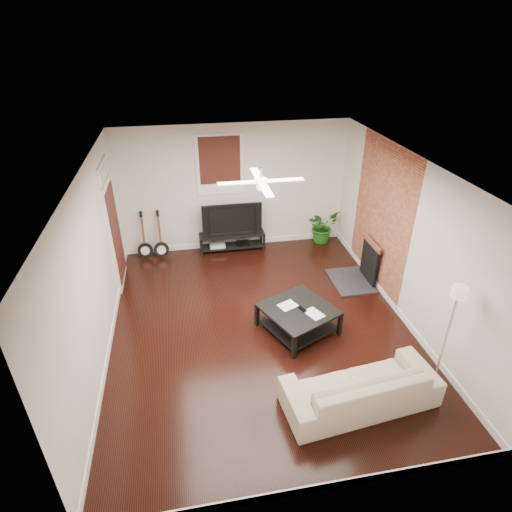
# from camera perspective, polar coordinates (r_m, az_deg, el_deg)

# --- Properties ---
(room) EXTENTS (5.01, 6.01, 2.81)m
(room) POSITION_cam_1_polar(r_m,az_deg,el_deg) (6.53, 0.64, 0.20)
(room) COLOR black
(room) RESTS_ON ground
(brick_accent) EXTENTS (0.02, 2.20, 2.80)m
(brick_accent) POSITION_cam_1_polar(r_m,az_deg,el_deg) (8.15, 16.74, 5.15)
(brick_accent) COLOR #984431
(brick_accent) RESTS_ON floor
(fireplace) EXTENTS (0.80, 1.10, 0.92)m
(fireplace) POSITION_cam_1_polar(r_m,az_deg,el_deg) (8.45, 14.08, -0.75)
(fireplace) COLOR black
(fireplace) RESTS_ON floor
(window_back) EXTENTS (1.00, 0.06, 1.30)m
(window_back) POSITION_cam_1_polar(r_m,az_deg,el_deg) (8.99, -4.97, 12.33)
(window_back) COLOR black
(window_back) RESTS_ON wall_back
(door_left) EXTENTS (0.08, 1.00, 2.50)m
(door_left) POSITION_cam_1_polar(r_m,az_deg,el_deg) (8.31, -18.94, 4.12)
(door_left) COLOR white
(door_left) RESTS_ON wall_left
(tv_stand) EXTENTS (1.46, 0.39, 0.41)m
(tv_stand) POSITION_cam_1_polar(r_m,az_deg,el_deg) (9.50, -3.28, 1.98)
(tv_stand) COLOR black
(tv_stand) RESTS_ON floor
(tv) EXTENTS (1.31, 0.17, 0.76)m
(tv) POSITION_cam_1_polar(r_m,az_deg,el_deg) (9.26, -3.40, 5.23)
(tv) COLOR black
(tv) RESTS_ON tv_stand
(coffee_table) EXTENTS (1.40, 1.40, 0.44)m
(coffee_table) POSITION_cam_1_polar(r_m,az_deg,el_deg) (7.12, 5.75, -8.55)
(coffee_table) COLOR black
(coffee_table) RESTS_ON floor
(sofa) EXTENTS (2.18, 1.05, 0.61)m
(sofa) POSITION_cam_1_polar(r_m,az_deg,el_deg) (6.04, 14.09, -16.94)
(sofa) COLOR #C0AA90
(sofa) RESTS_ON floor
(floor_lamp) EXTENTS (0.31, 0.31, 1.71)m
(floor_lamp) POSITION_cam_1_polar(r_m,az_deg,el_deg) (6.27, 24.55, -10.36)
(floor_lamp) COLOR silver
(floor_lamp) RESTS_ON floor
(potted_plant) EXTENTS (0.91, 0.87, 0.79)m
(potted_plant) POSITION_cam_1_polar(r_m,az_deg,el_deg) (9.90, 9.07, 4.08)
(potted_plant) COLOR #1E5A19
(potted_plant) RESTS_ON floor
(guitar_left) EXTENTS (0.34, 0.25, 1.07)m
(guitar_left) POSITION_cam_1_polar(r_m,az_deg,el_deg) (9.32, -15.19, 2.62)
(guitar_left) COLOR black
(guitar_left) RESTS_ON floor
(guitar_right) EXTENTS (0.34, 0.25, 1.07)m
(guitar_right) POSITION_cam_1_polar(r_m,az_deg,el_deg) (9.26, -13.05, 2.74)
(guitar_right) COLOR black
(guitar_right) RESTS_ON floor
(ceiling_fan) EXTENTS (1.24, 1.24, 0.32)m
(ceiling_fan) POSITION_cam_1_polar(r_m,az_deg,el_deg) (6.03, 0.70, 10.17)
(ceiling_fan) COLOR white
(ceiling_fan) RESTS_ON ceiling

